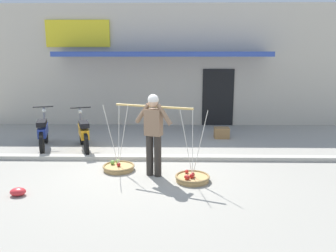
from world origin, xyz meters
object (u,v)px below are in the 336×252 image
(fruit_basket_right_side, at_px, (119,167))
(motorcycle_second_in_row, at_px, (83,133))
(wooden_crate, at_px, (222,133))
(plastic_litter_bag, at_px, (18,192))
(fruit_basket_left_side, at_px, (192,178))
(fruit_vendor, at_px, (153,130))
(motorcycle_nearest_shop, at_px, (43,132))

(fruit_basket_right_side, distance_m, motorcycle_second_in_row, 1.97)
(fruit_basket_right_side, bearing_deg, wooden_crate, 47.94)
(plastic_litter_bag, xyz_separation_m, wooden_crate, (4.22, 4.30, 0.09))
(fruit_basket_left_side, height_order, wooden_crate, fruit_basket_left_side)
(motorcycle_second_in_row, xyz_separation_m, plastic_litter_bag, (-0.41, -2.89, -0.38))
(fruit_vendor, distance_m, wooden_crate, 3.83)
(fruit_vendor, bearing_deg, plastic_litter_bag, -156.00)
(fruit_basket_left_side, bearing_deg, fruit_basket_right_side, 158.75)
(fruit_vendor, height_order, motorcycle_nearest_shop, fruit_vendor)
(fruit_basket_left_side, bearing_deg, fruit_vendor, 158.69)
(fruit_vendor, relative_size, motorcycle_second_in_row, 0.98)
(fruit_basket_left_side, xyz_separation_m, plastic_litter_bag, (-3.14, -0.75, -0.00))
(fruit_vendor, relative_size, fruit_basket_left_side, 1.17)
(fruit_vendor, distance_m, fruit_basket_right_side, 1.24)
(fruit_basket_left_side, height_order, plastic_litter_bag, fruit_basket_left_side)
(wooden_crate, bearing_deg, motorcycle_second_in_row, -159.82)
(fruit_basket_right_side, distance_m, motorcycle_nearest_shop, 2.84)
(motorcycle_second_in_row, bearing_deg, plastic_litter_bag, -98.00)
(plastic_litter_bag, bearing_deg, motorcycle_second_in_row, 82.00)
(motorcycle_second_in_row, relative_size, plastic_litter_bag, 6.18)
(plastic_litter_bag, bearing_deg, wooden_crate, 45.48)
(fruit_basket_right_side, relative_size, plastic_litter_bag, 5.18)
(motorcycle_nearest_shop, distance_m, motorcycle_second_in_row, 1.11)
(fruit_vendor, height_order, wooden_crate, fruit_vendor)
(motorcycle_nearest_shop, distance_m, plastic_litter_bag, 3.12)
(motorcycle_nearest_shop, xyz_separation_m, wooden_crate, (4.93, 1.28, -0.29))
(fruit_vendor, relative_size, fruit_basket_right_side, 1.17)
(fruit_basket_left_side, xyz_separation_m, motorcycle_second_in_row, (-2.74, 2.15, 0.38))
(motorcycle_nearest_shop, bearing_deg, motorcycle_second_in_row, -6.50)
(fruit_basket_right_side, bearing_deg, fruit_vendor, -21.20)
(motorcycle_second_in_row, height_order, wooden_crate, motorcycle_second_in_row)
(fruit_basket_right_side, relative_size, motorcycle_nearest_shop, 0.82)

